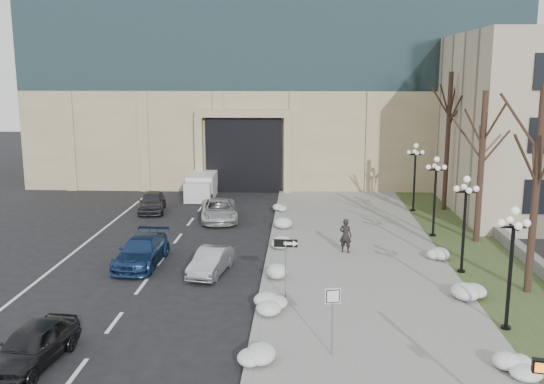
{
  "coord_description": "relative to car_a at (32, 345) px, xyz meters",
  "views": [
    {
      "loc": [
        0.69,
        -15.52,
        9.48
      ],
      "look_at": [
        -0.86,
        14.52,
        3.5
      ],
      "focal_mm": 40.0,
      "sensor_mm": 36.0,
      "label": 1
    }
  ],
  "objects": [
    {
      "name": "sidewalk",
      "position": [
        11.6,
        11.5,
        -0.63
      ],
      "size": [
        9.0,
        40.0,
        0.12
      ],
      "primitive_type": "cube",
      "color": "gray",
      "rests_on": "ground"
    },
    {
      "name": "curb",
      "position": [
        7.1,
        11.5,
        -0.62
      ],
      "size": [
        0.3,
        40.0,
        0.14
      ],
      "primitive_type": "cube",
      "color": "gray",
      "rests_on": "ground"
    },
    {
      "name": "grass_strip",
      "position": [
        18.1,
        11.5,
        -0.64
      ],
      "size": [
        4.0,
        40.0,
        0.1
      ],
      "primitive_type": "cube",
      "color": "#344422",
      "rests_on": "ground"
    },
    {
      "name": "stone_wall",
      "position": [
        20.1,
        13.5,
        -0.34
      ],
      "size": [
        0.5,
        30.0,
        0.7
      ],
      "primitive_type": "cube",
      "color": "slate",
      "rests_on": "ground"
    },
    {
      "name": "car_a",
      "position": [
        0.0,
        0.0,
        0.0
      ],
      "size": [
        2.15,
        4.26,
        1.39
      ],
      "primitive_type": "imported",
      "rotation": [
        0.0,
        0.0,
        -0.13
      ],
      "color": "black",
      "rests_on": "ground"
    },
    {
      "name": "car_b",
      "position": [
        4.46,
        9.42,
        -0.08
      ],
      "size": [
        1.92,
        3.88,
        1.22
      ],
      "primitive_type": "imported",
      "rotation": [
        0.0,
        0.0,
        -0.17
      ],
      "color": "#999BA0",
      "rests_on": "ground"
    },
    {
      "name": "car_c",
      "position": [
        0.81,
        10.58,
        0.01
      ],
      "size": [
        2.14,
        4.92,
        1.41
      ],
      "primitive_type": "imported",
      "rotation": [
        0.0,
        0.0,
        -0.04
      ],
      "color": "navy",
      "rests_on": "ground"
    },
    {
      "name": "car_d",
      "position": [
        3.39,
        19.95,
        -0.02
      ],
      "size": [
        3.02,
        5.19,
        1.36
      ],
      "primitive_type": "imported",
      "rotation": [
        0.0,
        0.0,
        0.16
      ],
      "color": "silver",
      "rests_on": "ground"
    },
    {
      "name": "car_e",
      "position": [
        -1.55,
        22.22,
        0.02
      ],
      "size": [
        2.32,
        4.39,
        1.42
      ],
      "primitive_type": "imported",
      "rotation": [
        0.0,
        0.0,
        0.16
      ],
      "color": "#2F3034",
      "rests_on": "ground"
    },
    {
      "name": "pedestrian",
      "position": [
        11.08,
        12.87,
        0.34
      ],
      "size": [
        0.78,
        0.65,
        1.82
      ],
      "primitive_type": "imported",
      "rotation": [
        0.0,
        0.0,
        2.77
      ],
      "color": "black",
      "rests_on": "sidewalk"
    },
    {
      "name": "box_truck",
      "position": [
        1.07,
        27.32,
        0.18
      ],
      "size": [
        2.17,
        5.76,
        1.81
      ],
      "rotation": [
        0.0,
        0.0,
        0.03
      ],
      "color": "beige",
      "rests_on": "ground"
    },
    {
      "name": "one_way_sign",
      "position": [
        8.29,
        5.9,
        1.57
      ],
      "size": [
        1.02,
        0.27,
        2.74
      ],
      "rotation": [
        0.0,
        0.0,
        -0.03
      ],
      "color": "slate",
      "rests_on": "ground"
    },
    {
      "name": "keep_sign",
      "position": [
        9.83,
        1.01,
        1.12
      ],
      "size": [
        0.53,
        0.14,
        2.46
      ],
      "rotation": [
        0.0,
        0.0,
        0.18
      ],
      "color": "slate",
      "rests_on": "ground"
    },
    {
      "name": "snow_clump_b",
      "position": [
        7.49,
        -0.03,
        -0.39
      ],
      "size": [
        1.1,
        1.6,
        0.36
      ],
      "primitive_type": "ellipsoid",
      "color": "white",
      "rests_on": "sidewalk"
    },
    {
      "name": "snow_clump_c",
      "position": [
        7.74,
        4.75,
        -0.39
      ],
      "size": [
        1.1,
        1.6,
        0.36
      ],
      "primitive_type": "ellipsoid",
      "color": "white",
      "rests_on": "sidewalk"
    },
    {
      "name": "snow_clump_d",
      "position": [
        7.47,
        8.65,
        -0.39
      ],
      "size": [
        1.1,
        1.6,
        0.36
      ],
      "primitive_type": "ellipsoid",
      "color": "white",
      "rests_on": "sidewalk"
    },
    {
      "name": "snow_clump_e",
      "position": [
        7.36,
        13.84,
        -0.39
      ],
      "size": [
        1.1,
        1.6,
        0.36
      ],
      "primitive_type": "ellipsoid",
      "color": "white",
      "rests_on": "sidewalk"
    },
    {
      "name": "snow_clump_f",
      "position": [
        7.52,
        17.78,
        -0.39
      ],
      "size": [
        1.1,
        1.6,
        0.36
      ],
      "primitive_type": "ellipsoid",
      "color": "white",
      "rests_on": "sidewalk"
    },
    {
      "name": "snow_clump_g",
      "position": [
        7.2,
        22.47,
        -0.39
      ],
      "size": [
        1.1,
        1.6,
        0.36
      ],
      "primitive_type": "ellipsoid",
      "color": "white",
      "rests_on": "sidewalk"
    },
    {
      "name": "snow_clump_h",
      "position": [
        15.77,
        0.05,
        -0.39
      ],
      "size": [
        1.1,
        1.6,
        0.36
      ],
      "primitive_type": "ellipsoid",
      "color": "white",
      "rests_on": "sidewalk"
    },
    {
      "name": "snow_clump_i",
      "position": [
        15.76,
        6.86,
        -0.39
      ],
      "size": [
        1.1,
        1.6,
        0.36
      ],
      "primitive_type": "ellipsoid",
      "color": "white",
      "rests_on": "sidewalk"
    },
    {
      "name": "snow_clump_j",
      "position": [
        15.72,
        12.33,
        -0.39
      ],
      "size": [
        1.1,
        1.6,
        0.36
      ],
      "primitive_type": "ellipsoid",
      "color": "white",
      "rests_on": "sidewalk"
    },
    {
      "name": "lamppost_a",
      "position": [
        16.4,
        3.5,
        2.38
      ],
      "size": [
        1.18,
        1.18,
        4.76
      ],
      "color": "black",
      "rests_on": "ground"
    },
    {
      "name": "lamppost_b",
      "position": [
        16.4,
        10.0,
        2.38
      ],
      "size": [
        1.18,
        1.18,
        4.76
      ],
      "color": "black",
      "rests_on": "ground"
    },
    {
      "name": "lamppost_c",
      "position": [
        16.4,
        16.5,
        2.38
      ],
      "size": [
        1.18,
        1.18,
        4.76
      ],
      "color": "black",
      "rests_on": "ground"
    },
    {
      "name": "lamppost_d",
      "position": [
        16.4,
        23.0,
        2.38
      ],
      "size": [
        1.18,
        1.18,
        4.76
      ],
      "color": "black",
      "rests_on": "ground"
    },
    {
      "name": "tree_near",
      "position": [
        18.6,
        7.5,
        5.13
      ],
      "size": [
        3.2,
        3.2,
        9.0
      ],
      "color": "black",
      "rests_on": "ground"
    },
    {
      "name": "tree_mid",
      "position": [
        18.6,
        15.5,
        4.81
      ],
      "size": [
        3.2,
        3.2,
        8.5
      ],
      "color": "black",
      "rests_on": "ground"
    },
    {
      "name": "tree_far",
      "position": [
        18.6,
        23.5,
        5.46
      ],
      "size": [
        3.2,
        3.2,
        9.5
      ],
      "color": "black",
      "rests_on": "ground"
    }
  ]
}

